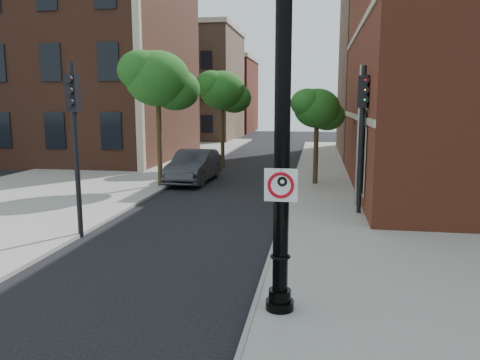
% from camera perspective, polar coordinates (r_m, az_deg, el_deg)
% --- Properties ---
extents(ground, '(120.00, 120.00, 0.00)m').
position_cam_1_polar(ground, '(10.51, -9.52, -14.03)').
color(ground, black).
rests_on(ground, ground).
extents(sidewalk_right, '(8.00, 60.00, 0.12)m').
position_cam_1_polar(sidewalk_right, '(19.73, 17.31, -3.01)').
color(sidewalk_right, gray).
rests_on(sidewalk_right, ground).
extents(sidewalk_left, '(10.00, 50.00, 0.12)m').
position_cam_1_polar(sidewalk_left, '(30.01, -14.74, 1.25)').
color(sidewalk_left, gray).
rests_on(sidewalk_left, ground).
extents(curb_edge, '(0.10, 60.00, 0.14)m').
position_cam_1_polar(curb_edge, '(19.57, 5.78, -2.70)').
color(curb_edge, gray).
rests_on(curb_edge, ground).
extents(victorian_building, '(18.60, 14.60, 17.95)m').
position_cam_1_polar(victorian_building, '(38.52, -21.45, 15.62)').
color(victorian_building, brown).
rests_on(victorian_building, ground).
extents(bg_building_tan_a, '(12.00, 12.00, 12.00)m').
position_cam_1_polar(bg_building_tan_a, '(55.27, -6.73, 11.26)').
color(bg_building_tan_a, brown).
rests_on(bg_building_tan_a, ground).
extents(bg_building_red, '(12.00, 12.00, 10.00)m').
position_cam_1_polar(bg_building_red, '(68.81, -3.44, 10.10)').
color(bg_building_red, maroon).
rests_on(bg_building_red, ground).
extents(lamppost, '(0.56, 0.56, 6.63)m').
position_cam_1_polar(lamppost, '(8.83, 5.11, 2.25)').
color(lamppost, black).
rests_on(lamppost, ground).
extents(no_parking_sign, '(0.63, 0.07, 0.63)m').
position_cam_1_polar(no_parking_sign, '(8.72, 5.01, -0.59)').
color(no_parking_sign, white).
rests_on(no_parking_sign, ground).
extents(parked_car, '(1.95, 5.22, 1.70)m').
position_cam_1_polar(parked_car, '(24.75, -5.60, 1.69)').
color(parked_car, '#2E2E33').
rests_on(parked_car, ground).
extents(traffic_signal_left, '(0.36, 0.45, 5.34)m').
position_cam_1_polar(traffic_signal_left, '(15.01, -19.55, 6.73)').
color(traffic_signal_left, black).
rests_on(traffic_signal_left, ground).
extents(traffic_signal_right, '(0.42, 0.48, 5.45)m').
position_cam_1_polar(traffic_signal_right, '(17.49, 14.73, 7.52)').
color(traffic_signal_right, black).
rests_on(traffic_signal_right, ground).
extents(utility_pole, '(0.11, 0.11, 5.58)m').
position_cam_1_polar(utility_pole, '(18.89, 14.23, 4.98)').
color(utility_pole, '#999999').
rests_on(utility_pole, ground).
extents(street_tree_a, '(3.67, 3.32, 6.61)m').
position_cam_1_polar(street_tree_a, '(23.22, -9.86, 11.91)').
color(street_tree_a, '#2F2113').
rests_on(street_tree_a, ground).
extents(street_tree_b, '(3.41, 3.08, 6.14)m').
position_cam_1_polar(street_tree_b, '(29.95, -2.07, 10.73)').
color(street_tree_b, '#2F2113').
rests_on(street_tree_b, ground).
extents(street_tree_c, '(2.69, 2.43, 4.85)m').
position_cam_1_polar(street_tree_c, '(23.65, 9.45, 8.47)').
color(street_tree_c, '#2F2113').
rests_on(street_tree_c, ground).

